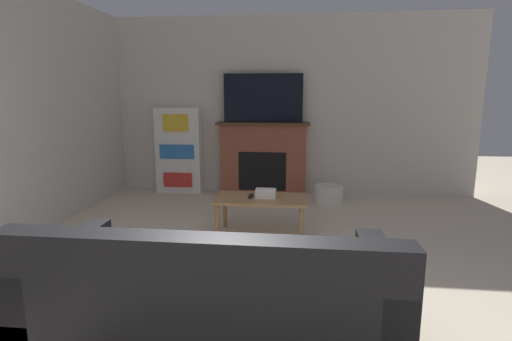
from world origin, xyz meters
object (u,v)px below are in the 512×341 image
coffee_table (261,202)px  storage_basket (329,195)px  tv (263,98)px  fireplace (263,158)px  bookshelf (179,150)px  couch (213,319)px

coffee_table → storage_basket: size_ratio=2.47×
tv → storage_basket: (0.99, -0.44, -1.35)m
fireplace → bookshelf: (-1.32, -0.02, 0.10)m
couch → coffee_table: bearing=89.0°
bookshelf → storage_basket: (2.31, -0.43, -0.54)m
fireplace → coffee_table: (0.16, -1.85, -0.19)m
fireplace → couch: bearing=-88.3°
couch → storage_basket: 3.72m
tv → storage_basket: 1.73m
couch → storage_basket: bearing=76.5°
couch → bookshelf: size_ratio=1.48×
couch → coffee_table: 2.23m
fireplace → couch: size_ratio=0.72×
storage_basket → coffee_table: bearing=-120.8°
fireplace → storage_basket: (0.99, -0.46, -0.43)m
bookshelf → tv: bearing=0.1°
storage_basket → tv: bearing=156.2°
couch → storage_basket: size_ratio=4.80×
bookshelf → coffee_table: bearing=-51.0°
coffee_table → storage_basket: (0.83, 1.39, -0.24)m
fireplace → couch: (0.12, -4.07, -0.25)m
bookshelf → storage_basket: bookshelf is taller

